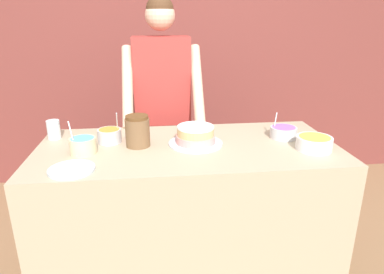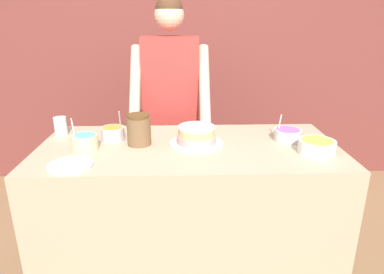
{
  "view_description": "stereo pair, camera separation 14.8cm",
  "coord_description": "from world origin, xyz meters",
  "px_view_note": "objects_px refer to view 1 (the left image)",
  "views": [
    {
      "loc": [
        -0.19,
        -1.4,
        1.58
      ],
      "look_at": [
        0.02,
        0.35,
        0.96
      ],
      "focal_mm": 32.0,
      "sensor_mm": 36.0,
      "label": 1
    },
    {
      "loc": [
        -0.04,
        -1.42,
        1.58
      ],
      "look_at": [
        0.02,
        0.35,
        0.96
      ],
      "focal_mm": 32.0,
      "sensor_mm": 36.0,
      "label": 2
    }
  ],
  "objects_px": {
    "frosting_bowl_yellow": "(314,143)",
    "frosting_bowl_purple": "(283,132)",
    "frosting_bowl_blue": "(83,145)",
    "stoneware_jar": "(138,131)",
    "ceramic_plate": "(72,169)",
    "person_baker": "(162,94)",
    "cake": "(196,136)",
    "drinking_glass": "(54,130)",
    "frosting_bowl_orange": "(110,135)"
  },
  "relations": [
    {
      "from": "cake",
      "to": "frosting_bowl_purple",
      "type": "distance_m",
      "value": 0.54
    },
    {
      "from": "cake",
      "to": "person_baker",
      "type": "bearing_deg",
      "value": 103.3
    },
    {
      "from": "cake",
      "to": "drinking_glass",
      "type": "bearing_deg",
      "value": 167.05
    },
    {
      "from": "cake",
      "to": "frosting_bowl_orange",
      "type": "distance_m",
      "value": 0.5
    },
    {
      "from": "frosting_bowl_orange",
      "to": "stoneware_jar",
      "type": "distance_m",
      "value": 0.19
    },
    {
      "from": "ceramic_plate",
      "to": "frosting_bowl_orange",
      "type": "bearing_deg",
      "value": 69.75
    },
    {
      "from": "frosting_bowl_orange",
      "to": "ceramic_plate",
      "type": "xyz_separation_m",
      "value": [
        -0.14,
        -0.37,
        -0.04
      ]
    },
    {
      "from": "frosting_bowl_blue",
      "to": "frosting_bowl_purple",
      "type": "height_order",
      "value": "frosting_bowl_blue"
    },
    {
      "from": "person_baker",
      "to": "cake",
      "type": "distance_m",
      "value": 0.71
    },
    {
      "from": "person_baker",
      "to": "drinking_glass",
      "type": "height_order",
      "value": "person_baker"
    },
    {
      "from": "cake",
      "to": "frosting_bowl_purple",
      "type": "relative_size",
      "value": 1.95
    },
    {
      "from": "frosting_bowl_blue",
      "to": "cake",
      "type": "bearing_deg",
      "value": 6.46
    },
    {
      "from": "frosting_bowl_blue",
      "to": "drinking_glass",
      "type": "relative_size",
      "value": 1.56
    },
    {
      "from": "frosting_bowl_yellow",
      "to": "stoneware_jar",
      "type": "height_order",
      "value": "stoneware_jar"
    },
    {
      "from": "cake",
      "to": "ceramic_plate",
      "type": "xyz_separation_m",
      "value": [
        -0.63,
        -0.29,
        -0.04
      ]
    },
    {
      "from": "frosting_bowl_purple",
      "to": "cake",
      "type": "bearing_deg",
      "value": -174.87
    },
    {
      "from": "drinking_glass",
      "to": "frosting_bowl_yellow",
      "type": "bearing_deg",
      "value": -13.51
    },
    {
      "from": "frosting_bowl_blue",
      "to": "frosting_bowl_purple",
      "type": "distance_m",
      "value": 1.15
    },
    {
      "from": "frosting_bowl_orange",
      "to": "stoneware_jar",
      "type": "xyz_separation_m",
      "value": [
        0.16,
        -0.08,
        0.04
      ]
    },
    {
      "from": "frosting_bowl_purple",
      "to": "stoneware_jar",
      "type": "height_order",
      "value": "stoneware_jar"
    },
    {
      "from": "frosting_bowl_purple",
      "to": "frosting_bowl_blue",
      "type": "bearing_deg",
      "value": -174.16
    },
    {
      "from": "frosting_bowl_orange",
      "to": "frosting_bowl_yellow",
      "type": "relative_size",
      "value": 0.96
    },
    {
      "from": "frosting_bowl_orange",
      "to": "drinking_glass",
      "type": "xyz_separation_m",
      "value": [
        -0.33,
        0.1,
        0.01
      ]
    },
    {
      "from": "frosting_bowl_blue",
      "to": "frosting_bowl_purple",
      "type": "bearing_deg",
      "value": 5.84
    },
    {
      "from": "ceramic_plate",
      "to": "drinking_glass",
      "type": "bearing_deg",
      "value": 112.38
    },
    {
      "from": "cake",
      "to": "stoneware_jar",
      "type": "height_order",
      "value": "stoneware_jar"
    },
    {
      "from": "frosting_bowl_purple",
      "to": "ceramic_plate",
      "type": "bearing_deg",
      "value": -163.89
    },
    {
      "from": "person_baker",
      "to": "ceramic_plate",
      "type": "relative_size",
      "value": 7.91
    },
    {
      "from": "frosting_bowl_orange",
      "to": "drinking_glass",
      "type": "height_order",
      "value": "frosting_bowl_orange"
    },
    {
      "from": "cake",
      "to": "drinking_glass",
      "type": "xyz_separation_m",
      "value": [
        -0.82,
        0.19,
        0.01
      ]
    },
    {
      "from": "frosting_bowl_blue",
      "to": "drinking_glass",
      "type": "bearing_deg",
      "value": 129.59
    },
    {
      "from": "ceramic_plate",
      "to": "frosting_bowl_blue",
      "type": "bearing_deg",
      "value": 85.5
    },
    {
      "from": "ceramic_plate",
      "to": "stoneware_jar",
      "type": "distance_m",
      "value": 0.43
    },
    {
      "from": "frosting_bowl_orange",
      "to": "frosting_bowl_blue",
      "type": "height_order",
      "value": "frosting_bowl_orange"
    },
    {
      "from": "cake",
      "to": "frosting_bowl_orange",
      "type": "xyz_separation_m",
      "value": [
        -0.49,
        0.09,
        -0.0
      ]
    },
    {
      "from": "stoneware_jar",
      "to": "frosting_bowl_orange",
      "type": "bearing_deg",
      "value": 154.26
    },
    {
      "from": "frosting_bowl_purple",
      "to": "ceramic_plate",
      "type": "height_order",
      "value": "frosting_bowl_purple"
    },
    {
      "from": "frosting_bowl_orange",
      "to": "frosting_bowl_purple",
      "type": "distance_m",
      "value": 1.02
    },
    {
      "from": "frosting_bowl_blue",
      "to": "drinking_glass",
      "type": "xyz_separation_m",
      "value": [
        -0.21,
        0.26,
        0.01
      ]
    },
    {
      "from": "frosting_bowl_yellow",
      "to": "stoneware_jar",
      "type": "xyz_separation_m",
      "value": [
        -0.95,
        0.17,
        0.05
      ]
    },
    {
      "from": "frosting_bowl_blue",
      "to": "stoneware_jar",
      "type": "relative_size",
      "value": 0.99
    },
    {
      "from": "frosting_bowl_yellow",
      "to": "person_baker",
      "type": "bearing_deg",
      "value": 133.18
    },
    {
      "from": "frosting_bowl_blue",
      "to": "stoneware_jar",
      "type": "distance_m",
      "value": 0.3
    },
    {
      "from": "frosting_bowl_purple",
      "to": "ceramic_plate",
      "type": "xyz_separation_m",
      "value": [
        -1.16,
        -0.34,
        -0.03
      ]
    },
    {
      "from": "frosting_bowl_blue",
      "to": "stoneware_jar",
      "type": "bearing_deg",
      "value": 15.23
    },
    {
      "from": "frosting_bowl_yellow",
      "to": "frosting_bowl_purple",
      "type": "bearing_deg",
      "value": 114.32
    },
    {
      "from": "person_baker",
      "to": "drinking_glass",
      "type": "distance_m",
      "value": 0.83
    },
    {
      "from": "person_baker",
      "to": "cake",
      "type": "height_order",
      "value": "person_baker"
    },
    {
      "from": "frosting_bowl_blue",
      "to": "ceramic_plate",
      "type": "xyz_separation_m",
      "value": [
        -0.02,
        -0.22,
        -0.04
      ]
    },
    {
      "from": "stoneware_jar",
      "to": "frosting_bowl_yellow",
      "type": "bearing_deg",
      "value": -10.02
    }
  ]
}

